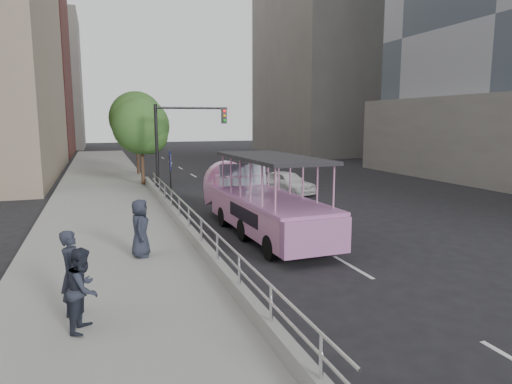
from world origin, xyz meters
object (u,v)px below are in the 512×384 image
at_px(pedestrian_mid, 83,289).
at_px(pedestrian_far, 140,228).
at_px(pedestrian_near, 72,273).
at_px(street_tree_far, 138,120).
at_px(duck_boat, 259,203).
at_px(parking_sign, 170,173).
at_px(traffic_signal, 178,135).
at_px(street_tree_near, 143,128).
at_px(car, 287,182).

bearing_deg(pedestrian_mid, pedestrian_far, 0.83).
distance_m(pedestrian_near, street_tree_far, 25.93).
bearing_deg(duck_boat, parking_sign, 113.40).
xyz_separation_m(duck_boat, pedestrian_far, (-4.73, -2.87, 0.03)).
height_order(traffic_signal, street_tree_near, street_tree_near).
relative_size(duck_boat, car, 2.33).
xyz_separation_m(pedestrian_mid, traffic_signal, (4.68, 16.93, 2.38)).
bearing_deg(car, traffic_signal, 152.33).
xyz_separation_m(pedestrian_near, pedestrian_far, (1.69, 3.72, -0.03)).
height_order(duck_boat, pedestrian_far, duck_boat).
bearing_deg(pedestrian_mid, car, -16.10).
distance_m(duck_boat, street_tree_near, 13.55).
bearing_deg(pedestrian_far, street_tree_far, 4.56).
xyz_separation_m(pedestrian_near, street_tree_near, (3.32, 19.50, 2.62)).
bearing_deg(duck_boat, pedestrian_far, -148.77).
distance_m(duck_boat, car, 9.54).
bearing_deg(street_tree_near, street_tree_far, 88.09).
bearing_deg(parking_sign, pedestrian_far, -104.22).
bearing_deg(pedestrian_mid, traffic_signal, 3.08).
height_order(pedestrian_far, parking_sign, parking_sign).
distance_m(duck_boat, pedestrian_far, 5.53).
bearing_deg(parking_sign, duck_boat, -66.60).
bearing_deg(street_tree_far, pedestrian_near, -97.86).
distance_m(pedestrian_mid, street_tree_far, 26.75).
height_order(street_tree_near, street_tree_far, street_tree_far).
distance_m(pedestrian_far, parking_sign, 9.00).
xyz_separation_m(duck_boat, traffic_signal, (-1.51, 9.49, 2.36)).
relative_size(car, street_tree_far, 0.62).
distance_m(car, pedestrian_mid, 19.14).
bearing_deg(pedestrian_near, parking_sign, 5.94).
height_order(car, traffic_signal, traffic_signal).
xyz_separation_m(duck_boat, street_tree_far, (-2.90, 18.92, 3.17)).
bearing_deg(car, street_tree_far, 108.74).
height_order(duck_boat, traffic_signal, traffic_signal).
height_order(duck_boat, car, duck_boat).
bearing_deg(traffic_signal, pedestrian_far, -104.62).
distance_m(duck_boat, traffic_signal, 9.89).
relative_size(duck_boat, traffic_signal, 1.79).
height_order(pedestrian_far, traffic_signal, traffic_signal).
relative_size(duck_boat, street_tree_near, 1.63).
distance_m(parking_sign, street_tree_far, 13.33).
bearing_deg(street_tree_far, traffic_signal, -81.57).
relative_size(pedestrian_near, pedestrian_far, 1.04).
height_order(pedestrian_mid, pedestrian_far, pedestrian_far).
distance_m(pedestrian_mid, pedestrian_far, 4.80).
height_order(parking_sign, traffic_signal, traffic_signal).
relative_size(pedestrian_mid, street_tree_far, 0.25).
xyz_separation_m(traffic_signal, street_tree_far, (-1.40, 9.43, 0.81)).
xyz_separation_m(car, parking_sign, (-7.21, -2.47, 1.11)).
height_order(car, street_tree_near, street_tree_near).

